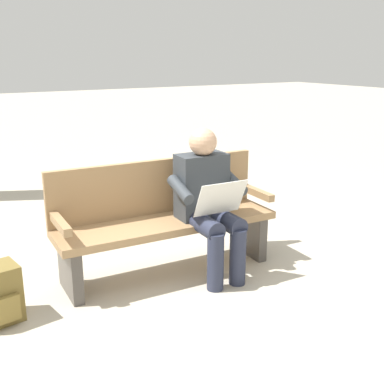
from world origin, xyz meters
TOP-DOWN VIEW (x-y plane):
  - ground_plane at (0.00, 0.00)m, footprint 40.00×40.00m
  - bench_near at (-0.00, -0.07)m, footprint 1.82×0.56m
  - person_seated at (-0.28, 0.18)m, footprint 0.58×0.59m

SIDE VIEW (x-z plane):
  - ground_plane at x=0.00m, z-range 0.00..0.00m
  - bench_near at x=0.00m, z-range 0.01..0.91m
  - person_seated at x=-0.28m, z-range 0.04..1.22m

